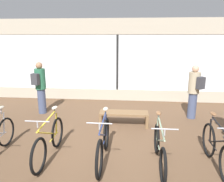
{
  "coord_description": "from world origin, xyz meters",
  "views": [
    {
      "loc": [
        0.58,
        -4.62,
        2.53
      ],
      "look_at": [
        0.0,
        1.65,
        0.95
      ],
      "focal_mm": 35.0,
      "sensor_mm": 36.0,
      "label": 1
    }
  ],
  "objects_px": {
    "bicycle_right": "(160,148)",
    "customer_near_rack": "(194,90)",
    "bicycle_far_right": "(217,150)",
    "bicycle_center": "(103,143)",
    "display_bench": "(124,114)",
    "customer_by_window": "(40,86)",
    "bicycle_left": "(49,141)"
  },
  "relations": [
    {
      "from": "bicycle_left",
      "to": "bicycle_center",
      "type": "distance_m",
      "value": 1.15
    },
    {
      "from": "bicycle_center",
      "to": "display_bench",
      "type": "height_order",
      "value": "bicycle_center"
    },
    {
      "from": "bicycle_right",
      "to": "bicycle_far_right",
      "type": "height_order",
      "value": "bicycle_far_right"
    },
    {
      "from": "bicycle_left",
      "to": "display_bench",
      "type": "relative_size",
      "value": 1.25
    },
    {
      "from": "bicycle_left",
      "to": "bicycle_far_right",
      "type": "distance_m",
      "value": 3.39
    },
    {
      "from": "bicycle_left",
      "to": "bicycle_center",
      "type": "xyz_separation_m",
      "value": [
        1.15,
        -0.01,
        0.01
      ]
    },
    {
      "from": "display_bench",
      "to": "customer_by_window",
      "type": "distance_m",
      "value": 2.97
    },
    {
      "from": "customer_near_rack",
      "to": "bicycle_far_right",
      "type": "bearing_deg",
      "value": -95.06
    },
    {
      "from": "display_bench",
      "to": "customer_by_window",
      "type": "relative_size",
      "value": 0.81
    },
    {
      "from": "customer_near_rack",
      "to": "customer_by_window",
      "type": "xyz_separation_m",
      "value": [
        -4.93,
        0.01,
        0.02
      ]
    },
    {
      "from": "bicycle_left",
      "to": "bicycle_center",
      "type": "height_order",
      "value": "bicycle_center"
    },
    {
      "from": "bicycle_center",
      "to": "customer_near_rack",
      "type": "height_order",
      "value": "customer_near_rack"
    },
    {
      "from": "bicycle_center",
      "to": "customer_near_rack",
      "type": "distance_m",
      "value": 3.7
    },
    {
      "from": "bicycle_far_right",
      "to": "customer_near_rack",
      "type": "xyz_separation_m",
      "value": [
        0.24,
        2.75,
        0.51
      ]
    },
    {
      "from": "display_bench",
      "to": "bicycle_far_right",
      "type": "bearing_deg",
      "value": -46.16
    },
    {
      "from": "bicycle_left",
      "to": "display_bench",
      "type": "bearing_deg",
      "value": 51.67
    },
    {
      "from": "bicycle_right",
      "to": "bicycle_far_right",
      "type": "distance_m",
      "value": 1.1
    },
    {
      "from": "bicycle_left",
      "to": "bicycle_center",
      "type": "bearing_deg",
      "value": -0.53
    },
    {
      "from": "bicycle_left",
      "to": "display_bench",
      "type": "height_order",
      "value": "bicycle_left"
    },
    {
      "from": "bicycle_center",
      "to": "customer_by_window",
      "type": "bearing_deg",
      "value": 132.15
    },
    {
      "from": "bicycle_center",
      "to": "bicycle_far_right",
      "type": "relative_size",
      "value": 1.04
    },
    {
      "from": "bicycle_left",
      "to": "customer_by_window",
      "type": "xyz_separation_m",
      "value": [
        -1.29,
        2.69,
        0.55
      ]
    },
    {
      "from": "bicycle_center",
      "to": "display_bench",
      "type": "relative_size",
      "value": 1.27
    },
    {
      "from": "bicycle_center",
      "to": "bicycle_far_right",
      "type": "distance_m",
      "value": 2.24
    },
    {
      "from": "bicycle_right",
      "to": "display_bench",
      "type": "relative_size",
      "value": 1.22
    },
    {
      "from": "bicycle_center",
      "to": "display_bench",
      "type": "bearing_deg",
      "value": 79.66
    },
    {
      "from": "bicycle_right",
      "to": "bicycle_far_right",
      "type": "xyz_separation_m",
      "value": [
        1.1,
        0.01,
        0.03
      ]
    },
    {
      "from": "display_bench",
      "to": "bicycle_center",
      "type": "bearing_deg",
      "value": -100.34
    },
    {
      "from": "customer_near_rack",
      "to": "bicycle_right",
      "type": "bearing_deg",
      "value": -115.97
    },
    {
      "from": "display_bench",
      "to": "customer_by_window",
      "type": "xyz_separation_m",
      "value": [
        -2.79,
        0.79,
        0.6
      ]
    },
    {
      "from": "bicycle_center",
      "to": "customer_by_window",
      "type": "distance_m",
      "value": 3.68
    },
    {
      "from": "bicycle_right",
      "to": "customer_near_rack",
      "type": "xyz_separation_m",
      "value": [
        1.34,
        2.76,
        0.54
      ]
    }
  ]
}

